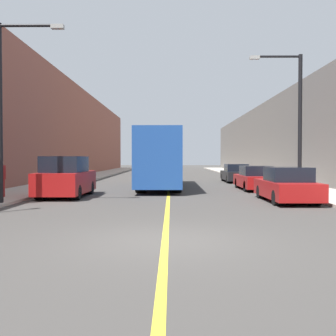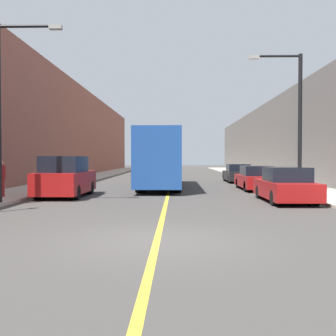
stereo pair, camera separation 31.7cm
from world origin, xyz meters
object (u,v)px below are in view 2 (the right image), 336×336
Objects in this scene: bus at (161,158)px; street_lamp_right at (295,113)px; street_lamp_left at (5,100)px; car_right_far at (237,174)px; parked_suv_left at (65,178)px; pedestrian at (1,178)px; car_right_near at (285,186)px; car_right_mid at (255,179)px.

street_lamp_right reaches higher than bus.
car_right_far is at bearing 53.18° from street_lamp_left.
parked_suv_left is (-4.45, -5.93, -0.97)m from bus.
street_lamp_left is 4.15m from pedestrian.
car_right_near is (5.70, -8.02, -1.20)m from bus.
street_lamp_left reaches higher than car_right_near.
bus is at bearing 45.31° from pedestrian.
street_lamp_left is 13.55m from street_lamp_right.
street_lamp_left is 1.01× the size of street_lamp_right.
pedestrian is at bearing -171.52° from street_lamp_right.
street_lamp_right is (12.81, 4.41, -0.05)m from street_lamp_left.
bus is 6.03m from car_right_mid.
car_right_near is 12.82m from pedestrian.
car_right_mid and car_right_far have the same top height.
car_right_mid is 0.68× the size of street_lamp_left.
street_lamp_right reaches higher than car_right_mid.
car_right_far is (0.11, 14.10, -0.03)m from car_right_near.
bus is at bearing -133.67° from car_right_far.
street_lamp_left is at bearing -172.78° from car_right_near.
bus is 9.91m from car_right_near.
bus is 8.49m from car_right_far.
bus is 10.12m from pedestrian.
car_right_mid is at bearing 23.39° from parked_suv_left.
parked_suv_left is at bearing 25.04° from pedestrian.
bus is at bearing 164.84° from car_right_mid.
car_right_mid is 1.02× the size of car_right_far.
street_lamp_right is 4.17× the size of pedestrian.
car_right_mid is at bearing 109.64° from street_lamp_right.
parked_suv_left reaches higher than car_right_mid.
parked_suv_left is at bearing -175.69° from street_lamp_right.
street_lamp_right reaches higher than car_right_near.
car_right_far is 11.74m from street_lamp_right.
car_right_near is 6.48m from car_right_mid.
car_right_far is 19.76m from street_lamp_left.
car_right_near is (10.14, -2.09, -0.23)m from parked_suv_left.
bus is at bearing 53.14° from parked_suv_left.
bus reaches higher than pedestrian.
car_right_near is 12.16m from street_lamp_left.
car_right_near reaches higher than car_right_mid.
bus is 1.59× the size of street_lamp_left.
parked_suv_left reaches higher than car_right_far.
car_right_near is 0.64× the size of street_lamp_left.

